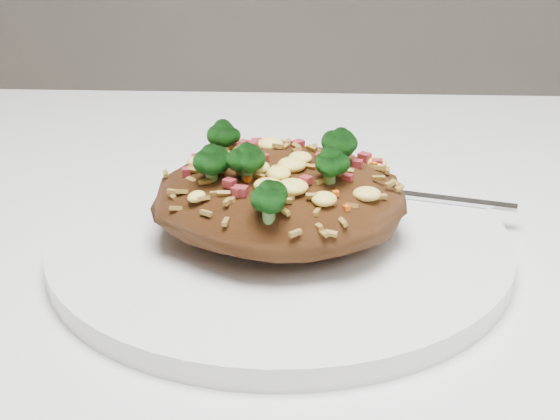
% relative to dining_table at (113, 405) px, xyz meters
% --- Properties ---
extents(dining_table, '(1.20, 0.80, 0.75)m').
position_rel_dining_table_xyz_m(dining_table, '(0.00, 0.00, 0.00)').
color(dining_table, white).
rests_on(dining_table, ground).
extents(plate, '(0.29, 0.29, 0.01)m').
position_rel_dining_table_xyz_m(plate, '(0.10, 0.04, 0.10)').
color(plate, white).
rests_on(plate, dining_table).
extents(fried_rice, '(0.16, 0.14, 0.07)m').
position_rel_dining_table_xyz_m(fried_rice, '(0.10, 0.04, 0.14)').
color(fried_rice, brown).
rests_on(fried_rice, plate).
extents(fork, '(0.16, 0.06, 0.00)m').
position_rel_dining_table_xyz_m(fork, '(0.19, 0.10, 0.11)').
color(fork, silver).
rests_on(fork, plate).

